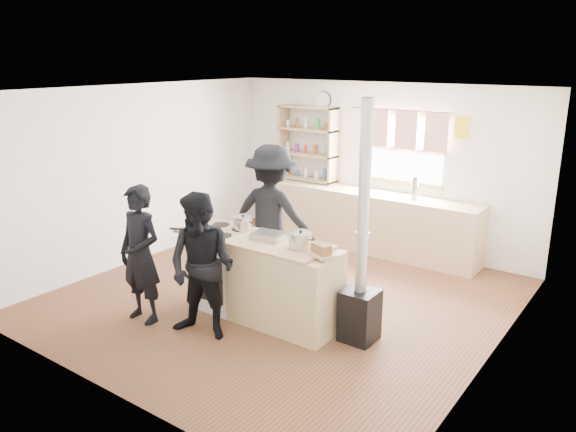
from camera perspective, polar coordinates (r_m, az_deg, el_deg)
The scene contains 14 objects.
ground at distance 6.98m, azimuth -0.64°, elevation -8.34°, with size 5.00×5.00×0.01m, color brown.
back_counter at distance 8.60m, azimuth 8.15°, elevation -0.50°, with size 3.40×0.55×0.90m, color tan.
shelving_unit at distance 9.06m, azimuth 2.01°, elevation 7.39°, with size 1.00×0.28×1.20m.
thermos at distance 8.15m, azimuth 12.75°, elevation 2.72°, with size 0.10×0.10×0.30m, color silver.
cooking_island at distance 6.31m, azimuth -2.56°, elevation -6.43°, with size 1.97×0.64×0.93m.
skillet_greens at distance 6.49m, azimuth -9.07°, elevation -1.34°, with size 0.43×0.43×0.05m.
roast_tray at distance 6.16m, azimuth -1.99°, elevation -1.98°, with size 0.37×0.30×0.07m.
stockpot_stove at distance 6.50m, azimuth -4.58°, elevation -0.68°, with size 0.22×0.22×0.18m.
stockpot_counter at distance 5.87m, azimuth 1.28°, elevation -2.44°, with size 0.25×0.25×0.19m.
bread_board at distance 5.67m, azimuth 3.40°, elevation -3.51°, with size 0.33×0.29×0.12m.
flue_heater at distance 5.81m, azimuth 7.40°, elevation -6.72°, with size 0.35×0.35×2.50m.
person_near_left at distance 6.36m, azimuth -14.77°, elevation -3.81°, with size 0.56×0.37×1.55m, color black.
person_near_right at distance 5.86m, azimuth -8.73°, elevation -5.13°, with size 0.76×0.59×1.56m, color black.
person_far at distance 7.16m, azimuth -1.66°, elevation 0.08°, with size 1.17×0.67×1.81m, color black.
Camera 1 is at (3.77, -5.11, 2.88)m, focal length 35.00 mm.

